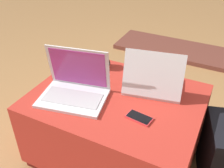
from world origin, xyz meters
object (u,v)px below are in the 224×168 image
object	(u,v)px
laptop_far	(153,82)
cell_phone	(139,118)
laptop_near	(75,87)
coffee_mug	(99,61)
backpack	(221,155)

from	to	relation	value
laptop_far	cell_phone	size ratio (longest dim) A/B	2.64
laptop_near	coffee_mug	world-z (taller)	laptop_near
laptop_near	laptop_far	bearing A→B (deg)	22.12
coffee_mug	cell_phone	bearing A→B (deg)	-40.36
laptop_near	coffee_mug	bearing A→B (deg)	84.08
laptop_far	backpack	xyz separation A→B (m)	(0.45, -0.06, -0.32)
cell_phone	backpack	bearing A→B (deg)	124.06
backpack	cell_phone	bearing A→B (deg)	99.62
laptop_far	backpack	size ratio (longest dim) A/B	0.78
laptop_far	cell_phone	world-z (taller)	laptop_far
laptop_near	cell_phone	bearing A→B (deg)	-14.39
laptop_near	laptop_far	distance (m)	0.44
cell_phone	coffee_mug	xyz separation A→B (m)	(-0.43, 0.36, 0.04)
coffee_mug	backpack	bearing A→B (deg)	-10.20
laptop_near	backpack	size ratio (longest dim) A/B	0.85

